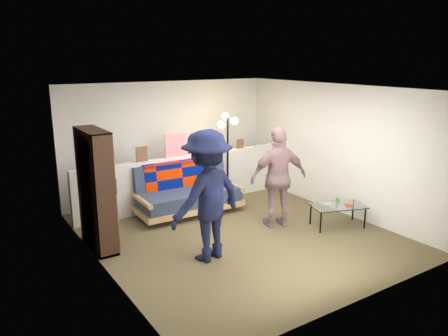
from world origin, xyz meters
name	(u,v)px	position (x,y,z in m)	size (l,w,h in m)	color
ground	(237,234)	(0.00, 0.00, 0.00)	(5.00, 5.00, 0.00)	brown
room_shell	(222,131)	(0.00, 0.47, 1.67)	(4.60, 5.05, 2.45)	silver
half_wall_ledge	(185,180)	(0.00, 1.80, 0.50)	(4.45, 0.15, 1.00)	silver
ledge_decor	(175,148)	(-0.23, 1.78, 1.18)	(2.97, 0.02, 0.45)	brown
futon_sofa	(188,192)	(-0.17, 1.38, 0.39)	(1.99, 1.01, 0.85)	tan
bookshelf	(96,194)	(-2.08, 0.74, 0.86)	(0.31, 0.92, 1.85)	black
coffee_table	(338,207)	(1.66, -0.67, 0.36)	(1.03, 0.78, 0.48)	black
floor_lamp	(227,139)	(0.89, 1.64, 1.26)	(0.40, 0.31, 1.78)	black
person_left	(207,196)	(-0.87, -0.49, 0.95)	(1.23, 0.71, 1.90)	black
person_right	(279,178)	(0.81, -0.06, 0.87)	(1.02, 0.42, 1.74)	#C6808A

